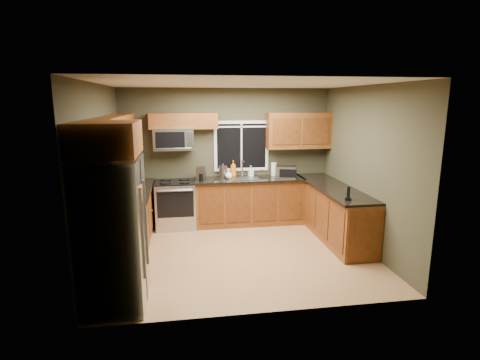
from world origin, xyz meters
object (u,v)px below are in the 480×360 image
object	(u,v)px
cordless_phone	(348,196)
coffee_maker	(201,174)
soap_bottle_a	(233,169)
soap_bottle_b	(251,171)
range	(176,204)
toaster_oven	(286,172)
microwave	(174,139)
refrigerator	(113,234)
paper_towel_roll	(274,169)
kettle	(223,171)
soap_bottle_c	(229,174)

from	to	relation	value
cordless_phone	coffee_maker	bearing A→B (deg)	139.91
soap_bottle_a	cordless_phone	distance (m)	2.60
soap_bottle_a	soap_bottle_b	world-z (taller)	soap_bottle_a
range	soap_bottle_a	size ratio (longest dim) A/B	2.85
range	soap_bottle_a	xyz separation A→B (m)	(1.17, 0.23, 0.64)
range	toaster_oven	xyz separation A→B (m)	(2.18, -0.09, 0.59)
toaster_oven	coffee_maker	size ratio (longest dim) A/B	1.73
range	soap_bottle_b	world-z (taller)	soap_bottle_b
toaster_oven	microwave	bearing A→B (deg)	173.99
refrigerator	toaster_oven	distance (m)	3.93
paper_towel_roll	soap_bottle_a	bearing A→B (deg)	178.18
range	soap_bottle_b	xyz separation A→B (m)	(1.53, 0.23, 0.58)
toaster_oven	coffee_maker	xyz separation A→B (m)	(-1.68, 0.05, 0.00)
kettle	soap_bottle_b	xyz separation A→B (m)	(0.57, 0.05, -0.03)
microwave	coffee_maker	xyz separation A→B (m)	(0.51, -0.18, -0.66)
coffee_maker	refrigerator	bearing A→B (deg)	-113.68
range	soap_bottle_a	world-z (taller)	soap_bottle_a
kettle	soap_bottle_a	distance (m)	0.22
cordless_phone	range	bearing A→B (deg)	145.03
paper_towel_roll	cordless_phone	bearing A→B (deg)	-72.08
kettle	soap_bottle_a	world-z (taller)	soap_bottle_a
coffee_maker	soap_bottle_b	distance (m)	1.06
range	paper_towel_roll	size ratio (longest dim) A/B	3.16
coffee_maker	kettle	distance (m)	0.50
toaster_oven	paper_towel_roll	xyz separation A→B (m)	(-0.17, 0.30, 0.01)
soap_bottle_a	paper_towel_roll	bearing A→B (deg)	-1.82
toaster_oven	paper_towel_roll	world-z (taller)	paper_towel_roll
microwave	kettle	size ratio (longest dim) A/B	2.59
toaster_oven	soap_bottle_b	bearing A→B (deg)	153.59
refrigerator	kettle	world-z (taller)	refrigerator
soap_bottle_b	cordless_phone	xyz separation A→B (m)	(1.15, -2.11, -0.04)
microwave	soap_bottle_a	xyz separation A→B (m)	(1.17, 0.09, -0.63)
refrigerator	paper_towel_roll	distance (m)	4.02
soap_bottle_b	soap_bottle_c	distance (m)	0.52
coffee_maker	kettle	world-z (taller)	kettle
microwave	soap_bottle_b	xyz separation A→B (m)	(1.53, 0.09, -0.68)
coffee_maker	soap_bottle_c	bearing A→B (deg)	7.82
kettle	soap_bottle_a	size ratio (longest dim) A/B	0.89
microwave	paper_towel_roll	distance (m)	2.12
paper_towel_roll	soap_bottle_c	bearing A→B (deg)	-169.77
range	paper_towel_roll	distance (m)	2.11
coffee_maker	soap_bottle_c	xyz separation A→B (m)	(0.54, 0.07, -0.04)
range	microwave	world-z (taller)	microwave
microwave	soap_bottle_c	bearing A→B (deg)	-5.75
range	soap_bottle_b	bearing A→B (deg)	8.56
soap_bottle_a	soap_bottle_b	xyz separation A→B (m)	(0.36, 0.00, -0.06)
coffee_maker	kettle	size ratio (longest dim) A/B	0.92
refrigerator	toaster_oven	size ratio (longest dim) A/B	3.86
microwave	paper_towel_roll	world-z (taller)	microwave
refrigerator	microwave	bearing A→B (deg)	76.66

